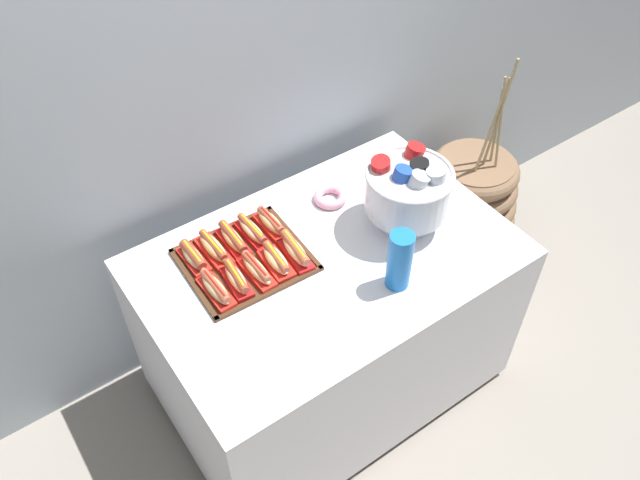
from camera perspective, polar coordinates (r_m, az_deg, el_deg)
The scene contains 18 objects.
ground_plane at distance 2.85m, azimuth 0.55°, elevation -11.99°, with size 10.00×10.00×0.00m, color gray.
back_wall at distance 2.29m, azimuth -7.81°, elevation 16.30°, with size 6.00×0.10×2.60m, color #9EA8B2.
buffet_table at distance 2.52m, azimuth 0.61°, elevation -7.08°, with size 1.27×0.84×0.77m.
floor_vase at distance 3.20m, azimuth 12.65°, elevation 2.64°, with size 0.48×0.48×1.13m.
serving_tray at distance 2.23m, azimuth -6.54°, elevation -1.77°, with size 0.42×0.37×0.01m.
hot_dog_0 at distance 2.12m, azimuth -9.10°, elevation -4.25°, with size 0.06×0.17×0.06m.
hot_dog_1 at distance 2.14m, azimuth -7.32°, elevation -3.40°, with size 0.07×0.16×0.06m.
hot_dog_2 at distance 2.16m, azimuth -5.56°, elevation -2.60°, with size 0.06×0.17×0.06m.
hot_dog_3 at distance 2.18m, azimuth -3.85°, elevation -1.78°, with size 0.08×0.16×0.06m.
hot_dog_4 at distance 2.20m, azimuth -2.17°, elevation -0.95°, with size 0.08×0.18×0.06m.
hot_dog_5 at distance 2.23m, azimuth -11.00°, elevation -1.48°, with size 0.06×0.15×0.06m.
hot_dog_6 at distance 2.24m, azimuth -9.29°, elevation -0.71°, with size 0.07×0.18×0.06m.
hot_dog_7 at distance 2.26m, azimuth -7.60°, elevation 0.06°, with size 0.06×0.17×0.06m.
hot_dog_8 at distance 2.28m, azimuth -5.94°, elevation 0.77°, with size 0.06×0.17×0.06m.
hot_dog_9 at distance 2.30m, azimuth -4.31°, elevation 1.51°, with size 0.06×0.16×0.06m.
punch_bowl at distance 2.25m, azimuth 7.71°, elevation 4.47°, with size 0.31×0.31×0.28m.
cup_stack at distance 2.09m, azimuth 6.97°, elevation -1.77°, with size 0.08×0.08×0.22m.
donut at distance 2.42m, azimuth 0.90°, elevation 3.76°, with size 0.13×0.13×0.03m.
Camera 1 is at (-0.89, -1.22, 2.42)m, focal length 36.63 mm.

